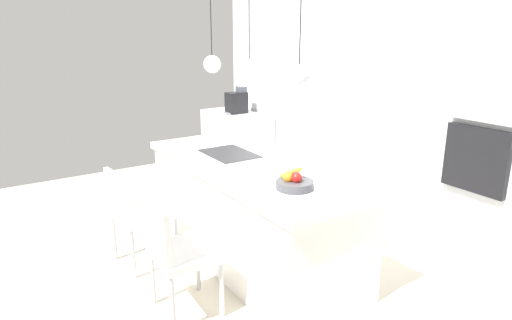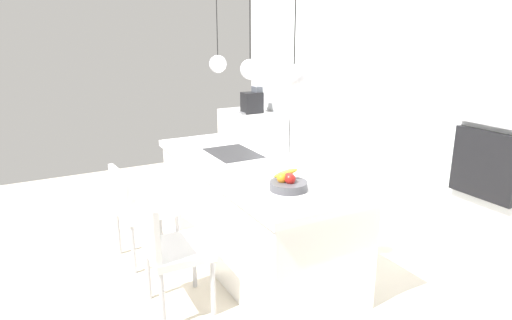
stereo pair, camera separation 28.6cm
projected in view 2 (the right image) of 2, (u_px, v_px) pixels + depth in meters
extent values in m
plane|color=beige|center=(251.00, 256.00, 4.09)|extent=(6.60, 6.60, 0.00)
cube|color=white|center=(395.00, 102.00, 4.47)|extent=(6.00, 0.10, 2.60)
cube|color=white|center=(251.00, 214.00, 3.97)|extent=(2.29, 0.86, 0.84)
cube|color=white|center=(250.00, 166.00, 3.84)|extent=(2.35, 0.92, 0.06)
cube|color=#2D2D30|center=(233.00, 154.00, 4.13)|extent=(0.56, 0.40, 0.02)
cylinder|color=silver|center=(256.00, 139.00, 4.21)|extent=(0.02, 0.02, 0.22)
cylinder|color=silver|center=(248.00, 129.00, 4.14)|extent=(0.02, 0.16, 0.02)
cylinder|color=#4C4C51|center=(288.00, 186.00, 3.18)|extent=(0.27, 0.27, 0.06)
sphere|color=#B22D1E|center=(289.00, 178.00, 3.17)|extent=(0.08, 0.08, 0.08)
sphere|color=red|center=(290.00, 179.00, 3.14)|extent=(0.08, 0.08, 0.08)
sphere|color=orange|center=(282.00, 178.00, 3.16)|extent=(0.07, 0.07, 0.07)
ellipsoid|color=yellow|center=(285.00, 173.00, 3.20)|extent=(0.12, 0.19, 0.10)
cube|color=white|center=(252.00, 141.00, 6.58)|extent=(1.10, 0.60, 0.84)
cube|color=black|center=(252.00, 103.00, 6.40)|extent=(0.20, 0.28, 0.30)
cube|color=gray|center=(241.00, 113.00, 6.37)|extent=(0.16, 0.08, 0.02)
cube|color=#4C515B|center=(257.00, 89.00, 6.39)|extent=(0.14, 0.11, 0.08)
cube|color=#9E9EA3|center=(494.00, 104.00, 3.48)|extent=(0.54, 0.08, 0.34)
cube|color=black|center=(485.00, 165.00, 3.62)|extent=(0.56, 0.08, 0.56)
cube|color=white|center=(146.00, 209.00, 3.95)|extent=(0.51, 0.51, 0.06)
cube|color=white|center=(120.00, 191.00, 3.78)|extent=(0.45, 0.08, 0.37)
cylinder|color=#B2B2B7|center=(178.00, 237.00, 3.97)|extent=(0.04, 0.04, 0.44)
cylinder|color=#B2B2B7|center=(160.00, 222.00, 4.29)|extent=(0.04, 0.04, 0.44)
cylinder|color=#B2B2B7|center=(134.00, 249.00, 3.75)|extent=(0.04, 0.04, 0.44)
cylinder|color=#B2B2B7|center=(118.00, 232.00, 4.07)|extent=(0.04, 0.04, 0.44)
cube|color=silver|center=(178.00, 250.00, 3.22)|extent=(0.49, 0.44, 0.06)
cube|color=silver|center=(149.00, 227.00, 3.07)|extent=(0.45, 0.06, 0.38)
cylinder|color=#B2B2B7|center=(213.00, 288.00, 3.19)|extent=(0.04, 0.04, 0.44)
cylinder|color=#B2B2B7|center=(194.00, 262.00, 3.54)|extent=(0.04, 0.04, 0.44)
cylinder|color=#B2B2B7|center=(163.00, 301.00, 3.03)|extent=(0.04, 0.04, 0.44)
cylinder|color=#B2B2B7|center=(148.00, 273.00, 3.39)|extent=(0.04, 0.04, 0.44)
sphere|color=silver|center=(218.00, 64.00, 4.16)|extent=(0.16, 0.16, 0.16)
cylinder|color=black|center=(217.00, 21.00, 4.05)|extent=(0.01, 0.01, 0.60)
sphere|color=silver|center=(250.00, 69.00, 3.61)|extent=(0.16, 0.16, 0.16)
cylinder|color=black|center=(250.00, 20.00, 3.50)|extent=(0.01, 0.01, 0.60)
sphere|color=silver|center=(294.00, 76.00, 3.06)|extent=(0.16, 0.16, 0.16)
cylinder|color=black|center=(295.00, 18.00, 2.96)|extent=(0.01, 0.01, 0.60)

